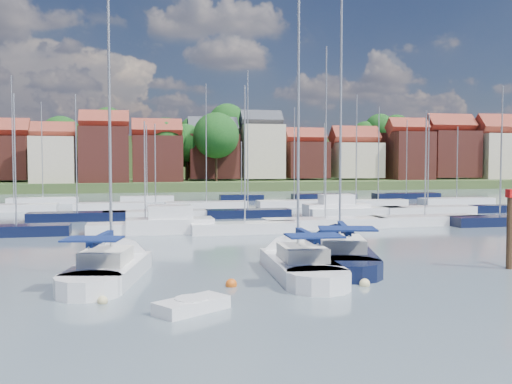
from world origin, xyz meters
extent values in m
plane|color=#4D5B69|center=(0.00, 40.00, 0.00)|extent=(260.00, 260.00, 0.00)
cube|color=white|center=(-9.47, 2.12, 0.25)|extent=(4.34, 7.43, 1.20)
cone|color=white|center=(-8.53, 6.38, 0.25)|extent=(3.57, 3.93, 2.90)
cylinder|color=white|center=(-10.23, -1.28, 0.25)|extent=(3.46, 3.46, 1.20)
cube|color=silver|center=(-9.58, 1.65, 1.20)|extent=(2.61, 3.27, 0.70)
cylinder|color=#B2B2B7|center=(-9.37, 2.60, 7.30)|extent=(0.14, 0.14, 12.90)
cylinder|color=#B2B2B7|center=(-9.79, 0.71, 2.05)|extent=(0.93, 3.80, 0.10)
cube|color=#101F52|center=(-9.79, 0.71, 2.20)|extent=(1.09, 3.66, 0.35)
cube|color=#101F52|center=(-10.06, -0.52, 2.35)|extent=(2.79, 2.23, 0.08)
cube|color=white|center=(0.02, 1.21, 0.25)|extent=(3.39, 7.29, 1.20)
cone|color=white|center=(0.29, 5.65, 0.25)|extent=(3.17, 3.63, 2.97)
cylinder|color=white|center=(-0.19, -2.35, 0.25)|extent=(3.14, 3.14, 1.20)
cube|color=silver|center=(-0.01, 0.71, 1.20)|extent=(2.25, 3.09, 0.70)
cylinder|color=#B2B2B7|center=(0.05, 1.70, 7.45)|extent=(0.14, 0.14, 13.19)
cylinder|color=#B2B2B7|center=(-0.07, -0.28, 2.05)|extent=(0.34, 3.96, 0.10)
cube|color=#101F52|center=(-0.07, -0.28, 2.20)|extent=(0.52, 3.77, 0.35)
cube|color=#101F52|center=(-0.14, -1.56, 2.35)|extent=(2.62, 1.93, 0.08)
cube|color=black|center=(3.21, 3.80, 0.25)|extent=(5.35, 8.67, 1.20)
cone|color=black|center=(4.52, 8.67, 0.25)|extent=(4.27, 4.67, 3.37)
cylinder|color=black|center=(2.17, -0.10, 0.25)|extent=(4.12, 4.12, 1.20)
cube|color=silver|center=(3.07, 3.26, 1.20)|extent=(3.15, 3.86, 0.70)
cylinder|color=#B2B2B7|center=(3.36, 4.34, 8.50)|extent=(0.14, 0.14, 15.30)
cylinder|color=#B2B2B7|center=(2.78, 2.17, 2.05)|extent=(1.26, 4.36, 0.10)
cube|color=#101F52|center=(2.78, 2.17, 2.20)|extent=(1.40, 4.19, 0.35)
cube|color=#101F52|center=(2.40, 0.76, 2.35)|extent=(3.29, 2.69, 0.08)
cube|color=white|center=(-6.15, -4.85, 0.20)|extent=(3.14, 2.68, 0.56)
cylinder|color=white|center=(-6.15, -4.85, 0.36)|extent=(1.33, 1.33, 0.36)
cylinder|color=#4C331E|center=(11.47, 0.24, 0.98)|extent=(0.36, 0.36, 6.46)
cube|color=red|center=(11.47, 0.24, 4.08)|extent=(0.40, 0.40, 0.44)
sphere|color=beige|center=(-9.56, -2.80, 0.00)|extent=(0.42, 0.42, 0.42)
sphere|color=#D85914|center=(-3.90, -0.84, 0.00)|extent=(0.53, 0.53, 0.53)
sphere|color=beige|center=(2.17, -2.06, 0.00)|extent=(0.49, 0.49, 0.49)
sphere|color=#D85914|center=(2.90, 5.69, 0.00)|extent=(0.53, 0.53, 0.53)
cube|color=black|center=(-17.11, 20.54, 0.35)|extent=(8.01, 2.24, 1.00)
cylinder|color=#B2B2B7|center=(-17.11, 20.54, 5.93)|extent=(0.12, 0.12, 10.16)
cube|color=white|center=(-7.27, 20.20, 0.35)|extent=(9.22, 2.58, 1.00)
cylinder|color=#B2B2B7|center=(-7.27, 20.20, 4.94)|extent=(0.12, 0.12, 8.18)
cube|color=white|center=(0.63, 18.61, 0.35)|extent=(8.78, 2.46, 1.00)
cylinder|color=#B2B2B7|center=(0.63, 18.61, 6.38)|extent=(0.12, 0.12, 11.06)
cube|color=white|center=(8.23, 20.67, 0.35)|extent=(10.79, 3.02, 1.00)
cylinder|color=#B2B2B7|center=(8.23, 20.67, 8.29)|extent=(0.12, 0.12, 14.87)
cube|color=white|center=(17.98, 21.03, 0.35)|extent=(10.13, 2.84, 1.00)
cylinder|color=#B2B2B7|center=(17.98, 21.03, 5.65)|extent=(0.12, 0.12, 9.59)
cube|color=black|center=(24.42, 19.12, 0.35)|extent=(9.52, 2.67, 1.00)
cylinder|color=#B2B2B7|center=(24.42, 19.12, 6.73)|extent=(0.12, 0.12, 11.77)
cube|color=white|center=(-5.31, 20.00, 0.50)|extent=(7.00, 2.60, 1.40)
cube|color=white|center=(-5.31, 20.00, 1.60)|extent=(3.50, 2.20, 1.30)
cube|color=black|center=(-13.55, 31.64, 0.35)|extent=(9.30, 2.60, 1.00)
cylinder|color=#B2B2B7|center=(-13.55, 31.64, 6.59)|extent=(0.12, 0.12, 11.48)
cube|color=white|center=(-5.94, 32.01, 0.35)|extent=(10.40, 2.91, 1.00)
cylinder|color=#B2B2B7|center=(-5.94, 32.01, 5.24)|extent=(0.12, 0.12, 8.77)
cube|color=black|center=(3.48, 31.28, 0.35)|extent=(8.80, 2.46, 1.00)
cylinder|color=#B2B2B7|center=(3.48, 31.28, 8.01)|extent=(0.12, 0.12, 14.33)
cube|color=white|center=(15.40, 31.16, 0.35)|extent=(10.73, 3.00, 1.00)
cylinder|color=#B2B2B7|center=(15.40, 31.16, 6.92)|extent=(0.12, 0.12, 12.14)
cube|color=white|center=(23.82, 30.97, 0.35)|extent=(10.48, 2.93, 1.00)
cylinder|color=#B2B2B7|center=(23.82, 30.97, 5.99)|extent=(0.12, 0.12, 10.28)
cube|color=black|center=(32.94, 31.07, 0.35)|extent=(6.84, 1.91, 1.00)
cylinder|color=#B2B2B7|center=(32.94, 31.07, 5.26)|extent=(0.12, 0.12, 8.82)
cube|color=white|center=(13.46, 32.00, 0.50)|extent=(7.00, 2.60, 1.40)
cube|color=white|center=(13.46, 32.00, 1.60)|extent=(3.50, 2.20, 1.30)
cube|color=white|center=(-21.71, 44.21, 0.35)|extent=(9.71, 2.72, 1.00)
cylinder|color=#B2B2B7|center=(-21.71, 44.21, 8.29)|extent=(0.12, 0.12, 14.88)
cube|color=white|center=(-10.84, 44.51, 0.35)|extent=(8.49, 2.38, 1.00)
cylinder|color=#B2B2B7|center=(-10.84, 44.51, 6.51)|extent=(0.12, 0.12, 11.31)
cube|color=white|center=(0.79, 43.78, 0.35)|extent=(10.16, 2.85, 1.00)
cylinder|color=#B2B2B7|center=(0.79, 43.78, 8.15)|extent=(0.12, 0.12, 14.59)
cube|color=white|center=(12.17, 43.90, 0.35)|extent=(9.53, 2.67, 1.00)
cylinder|color=#B2B2B7|center=(12.17, 43.90, 6.81)|extent=(0.12, 0.12, 11.91)
cube|color=white|center=(23.16, 42.50, 0.35)|extent=(7.62, 2.13, 1.00)
cylinder|color=#B2B2B7|center=(23.16, 42.50, 6.91)|extent=(0.12, 0.12, 12.13)
cube|color=white|center=(35.22, 43.59, 0.35)|extent=(10.17, 2.85, 1.00)
cylinder|color=#B2B2B7|center=(35.22, 43.59, 5.72)|extent=(0.12, 0.12, 9.73)
cube|color=white|center=(-20.26, 56.56, 0.35)|extent=(9.24, 2.59, 1.00)
cylinder|color=#B2B2B7|center=(-20.26, 56.56, 7.43)|extent=(0.12, 0.12, 13.17)
cube|color=white|center=(-6.08, 57.30, 0.35)|extent=(7.57, 2.12, 1.00)
cylinder|color=#B2B2B7|center=(-6.08, 57.30, 5.97)|extent=(0.12, 0.12, 10.24)
cube|color=black|center=(7.88, 57.47, 0.35)|extent=(6.58, 1.84, 1.00)
cylinder|color=#B2B2B7|center=(7.88, 57.47, 4.85)|extent=(0.12, 0.12, 8.01)
cube|color=black|center=(20.94, 57.40, 0.35)|extent=(9.92, 2.78, 1.00)
cylinder|color=#B2B2B7|center=(20.94, 57.40, 6.31)|extent=(0.12, 0.12, 10.92)
cube|color=black|center=(34.28, 56.37, 0.35)|extent=(10.55, 2.95, 1.00)
cylinder|color=#B2B2B7|center=(34.28, 56.37, 6.61)|extent=(0.12, 0.12, 11.51)
cube|color=#445229|center=(0.00, 117.00, 0.30)|extent=(200.00, 70.00, 3.00)
cube|color=#445229|center=(0.00, 142.00, 5.00)|extent=(200.00, 60.00, 14.00)
cube|color=maroon|center=(-33.65, 97.79, 6.56)|extent=(10.37, 9.97, 8.73)
cube|color=maroon|center=(-33.65, 97.79, 12.20)|extent=(10.57, 5.13, 5.13)
cube|color=beige|center=(-22.74, 89.00, 6.08)|extent=(8.09, 8.80, 8.96)
cube|color=maroon|center=(-22.74, 89.00, 11.55)|extent=(8.25, 4.00, 4.00)
cube|color=maroon|center=(-13.35, 89.94, 7.08)|extent=(9.36, 10.17, 10.97)
cube|color=maroon|center=(-13.35, 89.94, 13.72)|extent=(9.54, 4.63, 4.63)
cube|color=maroon|center=(-3.04, 91.65, 6.31)|extent=(9.90, 8.56, 9.42)
cube|color=maroon|center=(-3.04, 91.65, 12.23)|extent=(10.10, 4.90, 4.90)
cube|color=maroon|center=(9.10, 96.65, 6.95)|extent=(10.59, 8.93, 9.49)
cube|color=#383A42|center=(9.10, 96.65, 12.99)|extent=(10.80, 5.24, 5.24)
cube|color=beige|center=(19.71, 95.80, 8.02)|extent=(9.01, 8.61, 11.65)
cube|color=#383A42|center=(19.71, 95.80, 14.95)|extent=(9.19, 4.46, 4.46)
cube|color=maroon|center=(30.17, 97.00, 6.20)|extent=(9.10, 9.34, 8.00)
cube|color=maroon|center=(30.17, 97.00, 11.32)|extent=(9.28, 4.50, 4.50)
cube|color=beige|center=(41.95, 96.59, 6.14)|extent=(10.86, 9.59, 7.88)
cube|color=maroon|center=(41.95, 96.59, 11.41)|extent=(11.07, 5.37, 5.37)
cube|color=maroon|center=(53.76, 93.92, 7.09)|extent=(9.18, 9.96, 10.97)
cube|color=maroon|center=(53.76, 93.92, 13.70)|extent=(9.36, 4.54, 4.54)
cube|color=maroon|center=(65.18, 95.21, 7.58)|extent=(11.39, 9.67, 10.76)
cube|color=maroon|center=(65.18, 95.21, 14.36)|extent=(11.62, 5.64, 5.64)
cube|color=beige|center=(78.01, 93.34, 7.00)|extent=(12.95, 8.52, 10.80)
cube|color=maroon|center=(78.01, 93.34, 13.99)|extent=(13.21, 6.41, 6.41)
cylinder|color=#382619|center=(56.77, 115.51, 8.51)|extent=(0.50, 0.50, 4.47)
sphere|color=#1E5B1C|center=(56.77, 115.51, 14.58)|extent=(8.18, 8.18, 8.18)
cylinder|color=#382619|center=(3.46, 95.93, 3.83)|extent=(0.50, 0.50, 4.46)
sphere|color=#1E5B1C|center=(3.46, 95.93, 9.88)|extent=(8.15, 8.15, 8.15)
cylinder|color=#382619|center=(15.22, 113.68, 8.58)|extent=(0.50, 0.50, 5.15)
sphere|color=#1E5B1C|center=(15.22, 113.68, 15.56)|extent=(9.41, 9.41, 9.41)
cylinder|color=#382619|center=(-13.54, 116.31, 8.68)|extent=(0.50, 0.50, 4.56)
sphere|color=#1E5B1C|center=(-13.54, 116.31, 14.87)|extent=(8.34, 8.34, 8.34)
cylinder|color=#382619|center=(-23.24, 105.25, 4.18)|extent=(0.50, 0.50, 5.15)
sphere|color=#1E5B1C|center=(-23.24, 105.25, 11.17)|extent=(9.42, 9.42, 9.42)
cylinder|color=#382619|center=(13.76, 104.71, 3.48)|extent=(0.50, 0.50, 3.77)
sphere|color=#1E5B1C|center=(13.76, 104.71, 8.60)|extent=(6.89, 6.89, 6.89)
cylinder|color=#382619|center=(9.05, 90.94, 4.21)|extent=(0.50, 0.50, 5.21)
sphere|color=#1E5B1C|center=(9.05, 90.94, 11.28)|extent=(9.53, 9.53, 9.53)
cylinder|color=#382619|center=(61.93, 101.62, 3.09)|extent=(0.50, 0.50, 2.97)
sphere|color=#1E5B1C|center=(61.93, 101.62, 7.12)|extent=(5.44, 5.44, 5.44)
cylinder|color=#382619|center=(-1.15, 93.75, 4.02)|extent=(0.50, 0.50, 4.84)
sphere|color=#1E5B1C|center=(-1.15, 93.75, 10.59)|extent=(8.85, 8.85, 8.85)
cylinder|color=#382619|center=(52.68, 115.72, 8.17)|extent=(0.50, 0.50, 3.72)
sphere|color=#1E5B1C|center=(52.68, 115.72, 13.21)|extent=(6.80, 6.80, 6.80)
cylinder|color=#382619|center=(54.05, 94.13, 3.62)|extent=(0.50, 0.50, 4.05)
sphere|color=#1E5B1C|center=(54.05, 94.13, 9.11)|extent=(7.40, 7.40, 7.40)
cylinder|color=#382619|center=(6.84, 113.29, 7.91)|extent=(0.50, 0.50, 3.93)
sphere|color=#1E5B1C|center=(6.84, 113.29, 13.24)|extent=(7.19, 7.19, 7.19)
cylinder|color=#382619|center=(30.65, 100.17, 3.51)|extent=(0.50, 0.50, 3.82)
sphere|color=#1E5B1C|center=(30.65, 100.17, 8.70)|extent=(6.99, 6.99, 6.99)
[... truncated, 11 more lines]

